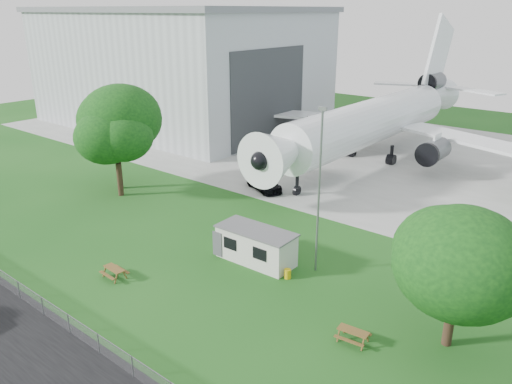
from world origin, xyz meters
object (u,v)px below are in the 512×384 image
Objects in this scene: airliner at (377,118)px; hangar at (180,66)px; picnic_west at (115,277)px; site_cabin at (256,246)px; picnic_east at (352,341)px.

hangar is at bearing 179.78° from airliner.
airliner is 40.04m from picnic_west.
site_cabin is (5.89, -31.32, -3.96)m from airliner.
airliner is 32.11m from site_cabin.
hangar is 23.89× the size of picnic_east.
site_cabin is at bearing -36.92° from hangar.
airliner reaches higher than site_cabin.
picnic_west is at bearing -90.61° from airliner.
picnic_east is at bearing -34.16° from hangar.
picnic_east is at bearing -65.07° from airliner.
airliner is at bearing 109.00° from picnic_east.
hangar is 54.21m from picnic_west.
picnic_west is at bearing -48.25° from hangar.
hangar is 36.21m from airliner.
picnic_west is 1.00× the size of picnic_east.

